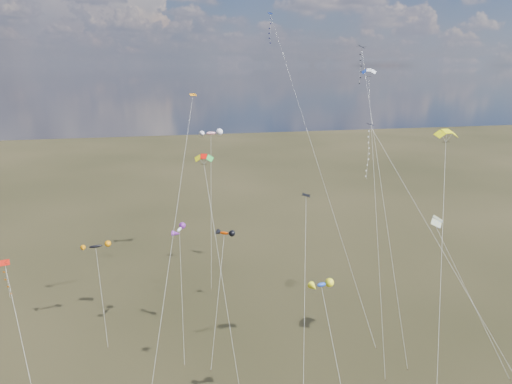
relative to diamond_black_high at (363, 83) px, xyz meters
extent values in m
cube|color=black|center=(0.11, 1.51, 4.89)|extent=(1.38, 1.40, 0.46)
cylinder|color=silver|center=(-0.66, -9.12, -13.58)|extent=(1.56, 21.29, 36.95)
cube|color=#332316|center=(-1.42, -19.76, -31.98)|extent=(0.10, 0.10, 0.12)
cube|color=#0C1A52|center=(-10.06, 13.88, 10.31)|extent=(0.80, 0.76, 0.31)
cylinder|color=silver|center=(-6.60, -0.63, -10.87)|extent=(6.94, 29.05, 42.37)
cube|color=#332316|center=(-3.14, -15.15, -31.98)|extent=(0.10, 0.10, 0.12)
cube|color=black|center=(-14.84, -20.53, -9.71)|extent=(0.97, 0.99, 0.23)
cylinder|color=silver|center=(-16.63, -26.45, -20.88)|extent=(3.62, 11.86, 22.35)
cube|color=#B7160A|center=(-44.28, -14.31, -16.75)|extent=(1.10, 1.07, 0.32)
cylinder|color=silver|center=(-41.94, -19.81, -24.39)|extent=(4.72, 11.02, 15.31)
cube|color=#0A1444|center=(-3.03, -9.11, -4.61)|extent=(0.72, 0.74, 0.23)
cylinder|color=silver|center=(2.59, -18.52, -18.33)|extent=(11.27, 18.84, 27.45)
cube|color=orange|center=(-24.09, -4.15, -1.07)|extent=(0.86, 0.83, 0.26)
cylinder|color=silver|center=(-27.85, -15.02, -16.56)|extent=(7.55, 21.77, 30.99)
cylinder|color=silver|center=(-6.02, -30.55, -18.03)|extent=(11.85, 20.65, 28.04)
cylinder|color=silver|center=(-1.18, -8.60, -15.18)|extent=(7.44, 24.67, 33.75)
cube|color=#332316|center=(-4.88, -20.92, -31.98)|extent=(0.10, 0.10, 0.12)
cylinder|color=silver|center=(5.92, -19.97, -23.46)|extent=(6.14, 7.79, 17.17)
cube|color=#332316|center=(8.98, -23.85, -31.98)|extent=(0.10, 0.10, 0.12)
cylinder|color=silver|center=(-22.25, -12.69, -20.19)|extent=(1.92, 13.22, 23.73)
ellipsoid|color=black|center=(-37.41, -1.43, -20.75)|extent=(3.59, 1.61, 0.98)
cylinder|color=silver|center=(-36.79, -4.68, -26.40)|extent=(1.27, 6.53, 11.31)
cube|color=#332316|center=(-36.17, -7.93, -31.98)|extent=(0.10, 0.10, 0.12)
ellipsoid|color=#C03801|center=(-21.01, -7.11, -18.08)|extent=(2.51, 2.09, 0.98)
cylinder|color=silver|center=(-22.52, -11.11, -25.06)|extent=(3.04, 8.04, 13.98)
cube|color=#332316|center=(-24.02, -15.12, -31.98)|extent=(0.10, 0.10, 0.12)
ellipsoid|color=white|center=(-26.53, -5.82, -17.62)|extent=(1.86, 2.90, 0.94)
cylinder|color=silver|center=(-26.75, -9.65, -24.83)|extent=(0.45, 7.69, 14.43)
cube|color=#332316|center=(-26.96, -13.48, -31.98)|extent=(0.10, 0.10, 0.12)
ellipsoid|color=red|center=(-19.51, 17.90, -8.97)|extent=(3.37, 1.46, 1.40)
cylinder|color=silver|center=(-20.56, 11.32, -20.51)|extent=(2.12, 13.20, 23.09)
cube|color=#332316|center=(-21.61, 4.73, -31.98)|extent=(0.10, 0.10, 0.12)
ellipsoid|color=#1B41BD|center=(-14.29, -24.21, -17.45)|extent=(2.01, 1.24, 0.92)
camera|label=1|loc=(-28.48, -60.84, 2.33)|focal=32.00mm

